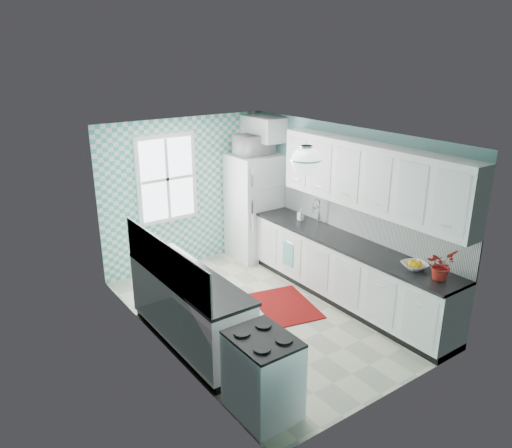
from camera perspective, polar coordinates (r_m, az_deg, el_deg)
floor at (r=7.17m, az=0.85°, el=-10.17°), size 3.00×4.40×0.02m
ceiling at (r=6.31m, az=0.96°, el=10.13°), size 3.00×4.40×0.02m
wall_back at (r=8.43m, az=-8.04°, el=3.56°), size 3.00×0.02×2.50m
wall_front at (r=5.17m, az=15.68°, el=-7.54°), size 3.00×0.02×2.50m
wall_left at (r=5.93m, az=-10.97°, el=-3.58°), size 0.02×4.40×2.50m
wall_right at (r=7.58m, az=10.14°, el=1.62°), size 0.02×4.40×2.50m
accent_wall at (r=8.41m, az=-7.97°, el=3.53°), size 3.00×0.01×2.50m
window at (r=8.16m, az=-10.16°, el=5.10°), size 1.04×0.05×1.44m
backsplash_right at (r=7.32m, az=12.21°, el=0.39°), size 0.02×3.60×0.51m
backsplash_left at (r=5.89m, az=-10.43°, el=-4.26°), size 0.02×2.15×0.51m
upper_cabinets_right at (r=6.89m, az=12.97°, el=5.25°), size 0.33×3.20×0.90m
upper_cabinet_fridge at (r=8.57m, az=0.70°, el=10.86°), size 0.40×0.74×0.40m
ceiling_light at (r=5.73m, az=5.73°, el=7.18°), size 0.34×0.34×0.35m
base_cabinets_right at (r=7.40m, az=10.27°, el=-5.49°), size 0.60×3.60×0.90m
countertop_right at (r=7.21m, az=10.41°, el=-2.13°), size 0.63×3.60×0.04m
base_cabinets_left at (r=6.34m, az=-7.64°, el=-9.86°), size 0.60×2.15×0.90m
countertop_left at (r=6.13m, az=-7.71°, el=-5.98°), size 0.63×2.15×0.04m
fridge at (r=8.73m, az=-0.20°, el=2.04°), size 0.80×0.79×1.83m
stove at (r=5.22m, az=0.77°, el=-16.75°), size 0.57×0.71×0.85m
sink at (r=7.77m, az=6.19°, el=-0.22°), size 0.52×0.43×0.53m
rug at (r=7.34m, az=3.37°, el=-9.28°), size 0.97×1.22×0.02m
dish_towel at (r=7.84m, az=3.70°, el=-3.51°), size 0.10×0.24×0.37m
fruit_bowl at (r=6.53m, az=17.67°, el=-4.57°), size 0.37×0.37×0.08m
potted_plant at (r=6.29m, az=20.38°, el=-4.39°), size 0.36×0.33×0.37m
soap_bottle at (r=7.97m, az=5.12°, el=1.08°), size 0.08×0.08×0.18m
microwave at (r=8.47m, az=-0.21°, el=9.07°), size 0.63×0.44×0.34m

